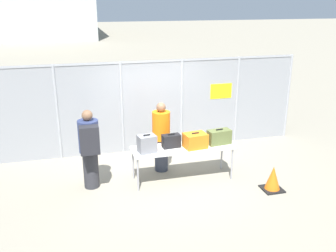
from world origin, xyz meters
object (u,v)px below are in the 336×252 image
at_px(security_worker_near, 161,136).
at_px(suitcase_orange, 195,141).
at_px(inspection_table, 183,149).
at_px(utility_trailer, 202,114).
at_px(suitcase_black, 171,141).
at_px(traveler_hooded, 89,147).
at_px(suitcase_grey, 147,144).
at_px(traffic_cone, 273,179).
at_px(suitcase_olive, 219,137).

bearing_deg(security_worker_near, suitcase_orange, 144.24).
height_order(inspection_table, suitcase_orange, suitcase_orange).
distance_m(security_worker_near, utility_trailer, 3.27).
bearing_deg(security_worker_near, inspection_table, 132.84).
distance_m(suitcase_black, traveler_hooded, 1.71).
bearing_deg(security_worker_near, suitcase_grey, 66.15).
bearing_deg(traffic_cone, inspection_table, 150.20).
xyz_separation_m(suitcase_olive, utility_trailer, (0.77, 3.19, -0.47)).
distance_m(utility_trailer, traffic_cone, 4.14).
height_order(suitcase_grey, suitcase_orange, suitcase_grey).
height_order(suitcase_black, security_worker_near, security_worker_near).
height_order(suitcase_grey, suitcase_olive, suitcase_grey).
bearing_deg(suitcase_orange, suitcase_grey, 179.05).
relative_size(suitcase_olive, traffic_cone, 1.01).
distance_m(inspection_table, security_worker_near, 0.67).
distance_m(suitcase_black, suitcase_orange, 0.51).
relative_size(utility_trailer, traffic_cone, 8.67).
bearing_deg(inspection_table, suitcase_grey, -175.21).
bearing_deg(utility_trailer, security_worker_near, -126.43).
bearing_deg(suitcase_black, suitcase_grey, -166.62).
relative_size(suitcase_grey, traffic_cone, 0.77).
relative_size(suitcase_olive, utility_trailer, 0.12).
relative_size(inspection_table, traffic_cone, 4.21).
distance_m(inspection_table, suitcase_black, 0.32).
bearing_deg(security_worker_near, utility_trailer, -114.24).
height_order(utility_trailer, traffic_cone, utility_trailer).
distance_m(suitcase_black, security_worker_near, 0.51).
bearing_deg(suitcase_orange, traffic_cone, -31.58).
xyz_separation_m(inspection_table, traveler_hooded, (-1.95, 0.10, 0.23)).
height_order(inspection_table, traveler_hooded, traveler_hooded).
relative_size(inspection_table, traveler_hooded, 1.30).
bearing_deg(utility_trailer, traffic_cone, -89.04).
height_order(suitcase_grey, suitcase_black, suitcase_grey).
xyz_separation_m(suitcase_grey, traffic_cone, (2.46, -0.89, -0.69)).
bearing_deg(suitcase_grey, security_worker_near, 53.96).
height_order(suitcase_olive, utility_trailer, suitcase_olive).
xyz_separation_m(security_worker_near, utility_trailer, (1.93, 2.61, -0.39)).
height_order(inspection_table, suitcase_olive, suitcase_olive).
relative_size(suitcase_black, traffic_cone, 0.77).
relative_size(suitcase_grey, suitcase_black, 1.00).
relative_size(suitcase_grey, suitcase_olive, 0.76).
bearing_deg(security_worker_near, suitcase_black, 112.72).
relative_size(inspection_table, security_worker_near, 1.36).
distance_m(suitcase_grey, traveler_hooded, 1.17).
bearing_deg(traveler_hooded, suitcase_olive, 0.96).
height_order(suitcase_orange, suitcase_olive, suitcase_olive).
height_order(security_worker_near, traffic_cone, security_worker_near).
bearing_deg(suitcase_black, utility_trailer, 59.48).
xyz_separation_m(suitcase_grey, suitcase_olive, (1.62, 0.06, -0.02)).
bearing_deg(traffic_cone, suitcase_orange, 148.42).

